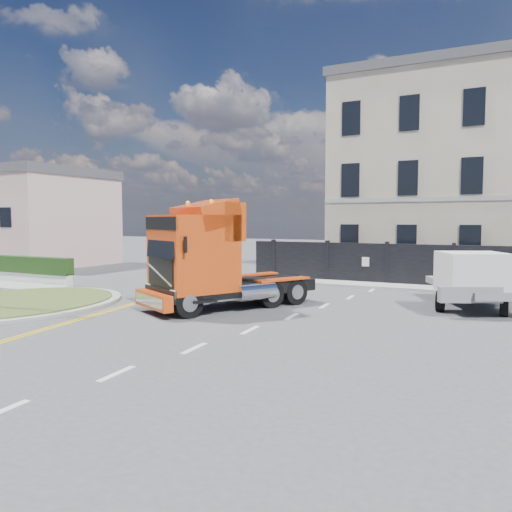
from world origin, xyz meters
The scene contains 9 objects.
ground centered at (0.00, 0.00, 0.00)m, with size 120.00×120.00×0.00m, color #424244.
traffic_island centered at (-7.00, -3.00, 0.08)m, with size 6.80×6.80×0.17m.
hedge_wall centered at (-13.00, 1.50, 0.74)m, with size 8.00×0.55×1.35m.
seaside_bldg_pink centered at (-20.00, 9.00, 3.00)m, with size 8.00×8.00×6.00m, color #D0A2A3.
hoarding_fence centered at (6.55, 9.00, 1.00)m, with size 18.80×0.25×2.00m.
georgian_building centered at (6.00, 16.50, 5.77)m, with size 12.30×10.30×12.80m.
pavement_far centered at (6.00, 8.10, 0.06)m, with size 20.00×1.60×0.12m, color #989892.
truck centered at (-0.18, -0.45, 1.67)m, with size 4.97×6.56×3.72m.
flatbed_pickup centered at (8.13, 3.32, 1.11)m, with size 3.87×5.45×2.06m.
Camera 1 is at (9.09, -15.22, 3.13)m, focal length 35.00 mm.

